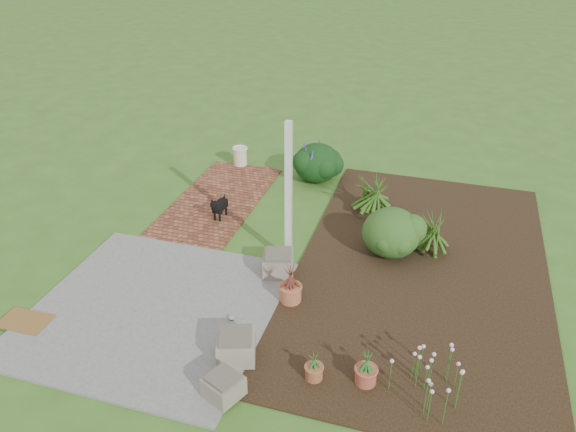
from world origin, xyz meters
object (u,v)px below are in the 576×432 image
(cream_ceramic_urn, at_px, (240,156))
(evergreen_shrub, at_px, (392,231))
(stone_trough_near, at_px, (224,387))
(black_dog, at_px, (219,206))

(cream_ceramic_urn, height_order, evergreen_shrub, evergreen_shrub)
(stone_trough_near, xyz_separation_m, black_dog, (-1.77, 4.02, 0.13))
(stone_trough_near, distance_m, cream_ceramic_urn, 6.87)
(cream_ceramic_urn, relative_size, evergreen_shrub, 0.41)
(evergreen_shrub, bearing_deg, stone_trough_near, -111.44)
(evergreen_shrub, bearing_deg, black_dog, 176.40)
(black_dog, relative_size, cream_ceramic_urn, 1.30)
(stone_trough_near, bearing_deg, evergreen_shrub, 68.56)
(black_dog, xyz_separation_m, evergreen_shrub, (3.27, -0.21, 0.14))
(cream_ceramic_urn, distance_m, evergreen_shrub, 4.64)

